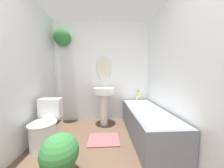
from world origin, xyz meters
TOP-DOWN VIEW (x-y plane):
  - wall_back at (-0.11, 2.49)m, footprint 2.40×0.37m
  - wall_left at (-1.17, 1.24)m, footprint 0.06×2.60m
  - wall_right at (1.17, 1.24)m, footprint 0.06×2.60m
  - toilet at (-0.88, 1.48)m, footprint 0.39×0.55m
  - pedestal_sink at (0.03, 2.21)m, footprint 0.46×0.46m
  - bathtub at (0.81, 1.65)m, footprint 0.62×1.56m
  - shampoo_bottle at (0.86, 2.36)m, footprint 0.07×0.07m
  - potted_plant at (-0.42, 0.89)m, footprint 0.40×0.40m
  - bath_mat at (0.03, 1.58)m, footprint 0.52×0.41m

SIDE VIEW (x-z plane):
  - bath_mat at x=0.03m, z-range 0.00..0.02m
  - bathtub at x=0.81m, z-range -0.03..0.56m
  - potted_plant at x=-0.42m, z-range 0.02..0.52m
  - toilet at x=-0.88m, z-range -0.06..0.66m
  - pedestal_sink at x=0.03m, z-range 0.13..1.07m
  - shampoo_bottle at x=0.86m, z-range 0.57..0.74m
  - wall_left at x=-1.17m, z-range 0.00..2.40m
  - wall_right at x=1.17m, z-range 0.00..2.40m
  - wall_back at x=-0.11m, z-range 0.10..2.50m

